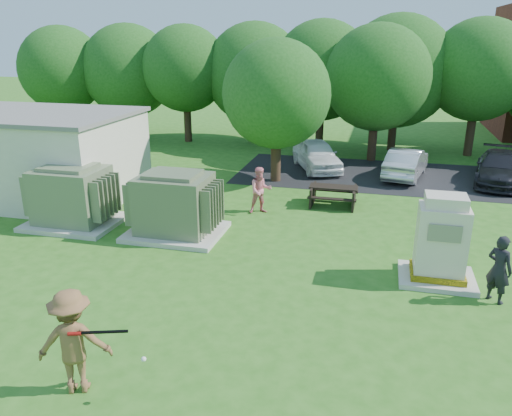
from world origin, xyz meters
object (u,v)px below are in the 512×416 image
(car_white, at_px, (317,155))
(transformer_left, at_px, (72,197))
(batter, at_px, (73,342))
(car_dark, at_px, (500,168))
(picnic_table, at_px, (333,194))
(person_at_picnic, at_px, (261,190))
(car_silver_a, at_px, (406,163))
(transformer_right, at_px, (175,206))
(generator_cabinet, at_px, (441,244))
(person_by_generator, at_px, (499,269))

(car_white, bearing_deg, transformer_left, -150.07)
(batter, distance_m, car_dark, 19.33)
(picnic_table, xyz_separation_m, person_at_picnic, (-2.47, -1.44, 0.37))
(person_at_picnic, bearing_deg, car_silver_a, 24.00)
(person_at_picnic, relative_size, car_white, 0.41)
(transformer_right, xyz_separation_m, picnic_table, (4.63, 4.14, -0.49))
(batter, relative_size, car_dark, 0.43)
(batter, xyz_separation_m, person_at_picnic, (0.93, 10.13, -0.15))
(transformer_right, bearing_deg, car_silver_a, 50.72)
(transformer_left, xyz_separation_m, car_silver_a, (11.10, 9.05, -0.31))
(transformer_right, relative_size, picnic_table, 1.68)
(transformer_left, height_order, generator_cabinet, generator_cabinet)
(person_by_generator, height_order, car_silver_a, person_by_generator)
(car_dark, bearing_deg, person_at_picnic, -134.24)
(person_at_picnic, bearing_deg, transformer_right, -155.18)
(transformer_left, relative_size, car_white, 0.73)
(picnic_table, xyz_separation_m, car_white, (-1.34, 5.34, 0.23))
(picnic_table, distance_m, person_at_picnic, 2.89)
(person_at_picnic, bearing_deg, picnic_table, 3.73)
(transformer_left, xyz_separation_m, transformer_right, (3.70, 0.00, 0.00))
(transformer_left, height_order, car_white, transformer_left)
(person_by_generator, bearing_deg, car_white, -20.83)
(transformer_right, distance_m, car_dark, 14.49)
(transformer_left, height_order, car_dark, transformer_left)
(transformer_left, height_order, transformer_right, same)
(transformer_right, distance_m, batter, 7.53)
(person_at_picnic, relative_size, car_silver_a, 0.42)
(transformer_left, relative_size, picnic_table, 1.68)
(transformer_right, bearing_deg, transformer_left, 180.00)
(generator_cabinet, xyz_separation_m, batter, (-6.69, -6.11, -0.03))
(person_at_picnic, distance_m, car_white, 6.88)
(transformer_right, xyz_separation_m, batter, (1.23, -7.43, 0.02))
(person_by_generator, relative_size, person_at_picnic, 1.00)
(transformer_left, bearing_deg, car_silver_a, 39.19)
(picnic_table, height_order, car_silver_a, car_silver_a)
(transformer_left, xyz_separation_m, generator_cabinet, (11.61, -1.32, 0.06))
(transformer_left, relative_size, generator_cabinet, 1.28)
(car_white, distance_m, car_silver_a, 4.13)
(person_at_picnic, bearing_deg, car_white, 54.05)
(person_at_picnic, relative_size, car_dark, 0.37)
(person_by_generator, bearing_deg, batter, 75.95)
(picnic_table, distance_m, car_silver_a, 5.64)
(transformer_right, bearing_deg, batter, -80.62)
(transformer_left, bearing_deg, car_dark, 31.06)
(transformer_left, relative_size, batter, 1.51)
(transformer_left, distance_m, transformer_right, 3.70)
(car_white, height_order, car_dark, car_white)
(person_at_picnic, height_order, car_dark, person_at_picnic)
(transformer_left, distance_m, car_silver_a, 14.33)
(generator_cabinet, height_order, car_dark, generator_cabinet)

